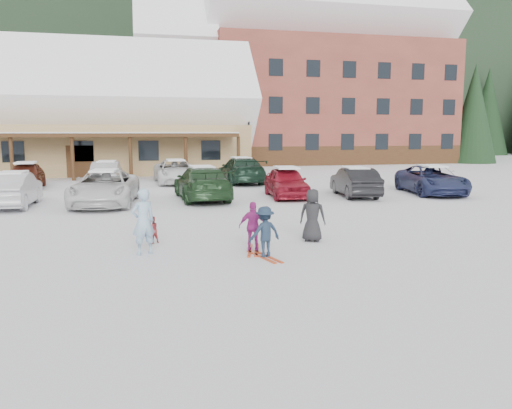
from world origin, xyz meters
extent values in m
plane|color=white|center=(0.00, 0.00, 0.00)|extent=(160.00, 160.00, 0.00)
cube|color=black|center=(0.00, 85.00, 19.00)|extent=(300.00, 70.00, 38.00)
cube|color=tan|center=(-9.00, 28.00, 1.80)|extent=(28.00, 10.00, 3.60)
cube|color=#422814|center=(-9.00, 21.80, 2.90)|extent=(25.20, 2.60, 0.25)
cube|color=white|center=(-9.00, 28.00, 5.54)|extent=(29.12, 9.69, 9.69)
cube|color=brown|center=(16.00, 38.00, 6.00)|extent=(24.00, 14.00, 12.00)
cube|color=brown|center=(0.50, 38.00, 4.50)|extent=(7.00, 12.60, 9.00)
cube|color=white|center=(16.00, 38.00, 14.69)|extent=(24.96, 13.57, 13.57)
cube|color=#422814|center=(16.00, 31.04, 0.90)|extent=(24.00, 0.10, 1.80)
cylinder|color=black|center=(5.21, 24.87, 2.80)|extent=(0.16, 0.16, 5.61)
cube|color=black|center=(5.21, 24.87, 5.73)|extent=(0.50, 0.25, 0.25)
cylinder|color=black|center=(30.00, 32.00, 0.66)|extent=(0.60, 0.60, 1.32)
cone|color=black|center=(30.00, 32.00, 6.27)|extent=(4.84, 4.84, 9.90)
cylinder|color=black|center=(6.00, 44.00, 0.54)|extent=(0.60, 0.60, 1.08)
cone|color=black|center=(6.00, 44.00, 5.13)|extent=(3.96, 3.96, 8.10)
cylinder|color=black|center=(34.00, 46.00, 0.69)|extent=(0.60, 0.60, 1.38)
cone|color=black|center=(34.00, 46.00, 6.55)|extent=(5.06, 5.06, 10.35)
imported|color=#95BAD5|center=(-2.92, -0.28, 0.85)|extent=(0.73, 0.62, 1.70)
imported|color=#B2373A|center=(-2.68, 1.00, 0.38)|extent=(0.46, 0.43, 0.76)
imported|color=#1A293D|center=(0.00, -1.26, 0.64)|extent=(0.92, 0.68, 1.28)
cube|color=#C0431B|center=(0.00, -1.26, 0.01)|extent=(0.56, 1.40, 0.03)
imported|color=#9D247A|center=(-0.12, -0.54, 0.65)|extent=(0.82, 0.50, 1.30)
cube|color=#C0431B|center=(-0.12, -0.54, 0.01)|extent=(0.56, 1.40, 0.03)
imported|color=black|center=(1.76, 0.23, 0.75)|extent=(0.87, 0.76, 1.51)
imported|color=silver|center=(-8.14, 9.26, 0.72)|extent=(1.54, 4.39, 1.45)
imported|color=white|center=(-4.47, 9.04, 0.74)|extent=(2.96, 5.56, 1.49)
imported|color=#1F3D1F|center=(-0.23, 9.77, 0.77)|extent=(2.37, 5.36, 1.53)
imported|color=maroon|center=(3.79, 9.76, 0.72)|extent=(2.05, 4.34, 1.43)
imported|color=black|center=(7.12, 9.34, 0.70)|extent=(2.01, 4.38, 1.39)
imported|color=navy|center=(11.34, 9.46, 0.71)|extent=(3.18, 5.42, 1.42)
imported|color=#5F2719|center=(-9.10, 16.42, 0.73)|extent=(2.05, 4.39, 1.45)
imported|color=#A9A7AC|center=(-4.92, 17.61, 0.70)|extent=(1.64, 4.28, 1.39)
imported|color=white|center=(-0.91, 17.58, 0.72)|extent=(2.60, 5.25, 1.43)
imported|color=#162F21|center=(3.01, 16.85, 0.78)|extent=(2.30, 5.43, 1.56)
camera|label=1|loc=(-2.91, -12.98, 3.08)|focal=35.00mm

